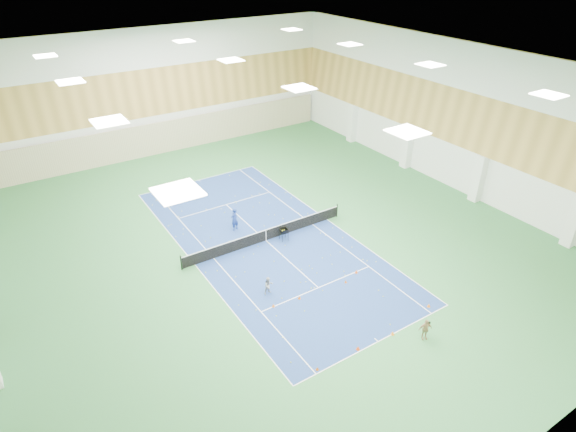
% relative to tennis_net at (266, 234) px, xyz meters
% --- Properties ---
extents(ground, '(40.00, 40.00, 0.00)m').
position_rel_tennis_net_xyz_m(ground, '(0.00, 0.00, -0.55)').
color(ground, '#31733C').
rests_on(ground, ground).
extents(room_shell, '(36.00, 40.00, 12.00)m').
position_rel_tennis_net_xyz_m(room_shell, '(0.00, 0.00, 5.45)').
color(room_shell, white).
rests_on(room_shell, ground).
extents(wood_cladding, '(36.00, 40.00, 8.00)m').
position_rel_tennis_net_xyz_m(wood_cladding, '(0.00, 0.00, 7.45)').
color(wood_cladding, tan).
rests_on(wood_cladding, room_shell).
extents(ceiling_light_grid, '(21.40, 25.40, 0.06)m').
position_rel_tennis_net_xyz_m(ceiling_light_grid, '(0.00, 0.00, 11.37)').
color(ceiling_light_grid, white).
rests_on(ceiling_light_grid, room_shell).
extents(court_surface, '(10.97, 23.77, 0.01)m').
position_rel_tennis_net_xyz_m(court_surface, '(0.00, 0.00, -0.55)').
color(court_surface, navy).
rests_on(court_surface, ground).
extents(tennis_balls_scatter, '(10.57, 22.77, 0.07)m').
position_rel_tennis_net_xyz_m(tennis_balls_scatter, '(0.00, 0.00, -0.50)').
color(tennis_balls_scatter, yellow).
rests_on(tennis_balls_scatter, ground).
extents(tennis_net, '(12.80, 0.10, 1.10)m').
position_rel_tennis_net_xyz_m(tennis_net, '(0.00, 0.00, 0.00)').
color(tennis_net, black).
rests_on(tennis_net, ground).
extents(back_curtain, '(35.40, 0.16, 3.20)m').
position_rel_tennis_net_xyz_m(back_curtain, '(0.00, 19.75, 1.05)').
color(back_curtain, '#C6B793').
rests_on(back_curtain, ground).
extents(coach, '(0.78, 0.67, 1.82)m').
position_rel_tennis_net_xyz_m(coach, '(-1.17, 2.58, 0.36)').
color(coach, navy).
rests_on(coach, ground).
extents(child_court, '(0.59, 0.46, 1.18)m').
position_rel_tennis_net_xyz_m(child_court, '(-2.85, -5.16, 0.04)').
color(child_court, '#9B9CA4').
rests_on(child_court, ground).
extents(child_apron, '(0.83, 0.59, 1.31)m').
position_rel_tennis_net_xyz_m(child_apron, '(2.25, -13.02, 0.10)').
color(child_apron, tan).
rests_on(child_apron, ground).
extents(ball_cart, '(0.61, 0.61, 0.95)m').
position_rel_tennis_net_xyz_m(ball_cart, '(1.13, -0.60, -0.07)').
color(ball_cart, black).
rests_on(ball_cart, ground).
extents(cone_svc_a, '(0.19, 0.19, 0.21)m').
position_rel_tennis_net_xyz_m(cone_svc_a, '(-3.27, -6.40, -0.44)').
color(cone_svc_a, orange).
rests_on(cone_svc_a, ground).
extents(cone_svc_b, '(0.20, 0.20, 0.22)m').
position_rel_tennis_net_xyz_m(cone_svc_b, '(-1.59, -6.63, -0.44)').
color(cone_svc_b, '#D5550B').
rests_on(cone_svc_b, ground).
extents(cone_svc_c, '(0.18, 0.18, 0.20)m').
position_rel_tennis_net_xyz_m(cone_svc_c, '(1.75, -6.92, -0.45)').
color(cone_svc_c, '#D9560B').
rests_on(cone_svc_c, ground).
extents(cone_svc_d, '(0.21, 0.21, 0.23)m').
position_rel_tennis_net_xyz_m(cone_svc_d, '(2.97, -6.49, -0.43)').
color(cone_svc_d, '#DD4E0B').
rests_on(cone_svc_d, ground).
extents(cone_base_a, '(0.18, 0.18, 0.20)m').
position_rel_tennis_net_xyz_m(cone_base_a, '(-3.91, -11.69, -0.45)').
color(cone_base_a, orange).
rests_on(cone_base_a, ground).
extents(cone_base_b, '(0.23, 0.23, 0.25)m').
position_rel_tennis_net_xyz_m(cone_base_b, '(-1.29, -11.74, -0.42)').
color(cone_base_b, '#FF450D').
rests_on(cone_base_b, ground).
extents(cone_base_c, '(0.20, 0.20, 0.22)m').
position_rel_tennis_net_xyz_m(cone_base_c, '(1.03, -11.90, -0.44)').
color(cone_base_c, orange).
rests_on(cone_base_c, ground).
extents(cone_base_d, '(0.20, 0.20, 0.23)m').
position_rel_tennis_net_xyz_m(cone_base_d, '(4.43, -11.37, -0.44)').
color(cone_base_d, orange).
rests_on(cone_base_d, ground).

